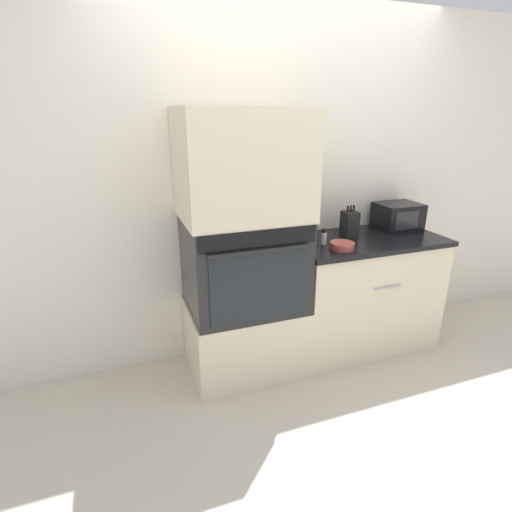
% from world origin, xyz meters
% --- Properties ---
extents(ground_plane, '(12.00, 12.00, 0.00)m').
position_xyz_m(ground_plane, '(0.00, 0.00, 0.00)').
color(ground_plane, beige).
extents(wall_back, '(8.00, 0.05, 2.50)m').
position_xyz_m(wall_back, '(0.00, 0.63, 1.25)').
color(wall_back, silver).
rests_on(wall_back, ground_plane).
extents(oven_cabinet_base, '(0.78, 0.60, 0.50)m').
position_xyz_m(oven_cabinet_base, '(-0.39, 0.30, 0.25)').
color(oven_cabinet_base, beige).
rests_on(oven_cabinet_base, ground_plane).
extents(wall_oven, '(0.76, 0.64, 0.63)m').
position_xyz_m(wall_oven, '(-0.39, 0.30, 0.81)').
color(wall_oven, black).
rests_on(wall_oven, oven_cabinet_base).
extents(oven_cabinet_upper, '(0.78, 0.60, 0.68)m').
position_xyz_m(oven_cabinet_upper, '(-0.39, 0.30, 1.47)').
color(oven_cabinet_upper, beige).
rests_on(oven_cabinet_upper, wall_oven).
extents(counter_unit, '(1.14, 0.63, 0.89)m').
position_xyz_m(counter_unit, '(0.56, 0.30, 0.45)').
color(counter_unit, beige).
rests_on(counter_unit, ground_plane).
extents(microwave, '(0.33, 0.27, 0.21)m').
position_xyz_m(microwave, '(0.93, 0.42, 1.00)').
color(microwave, black).
rests_on(microwave, counter_unit).
extents(knife_block, '(0.10, 0.12, 0.23)m').
position_xyz_m(knife_block, '(0.47, 0.39, 0.99)').
color(knife_block, black).
rests_on(knife_block, counter_unit).
extents(bowl, '(0.16, 0.16, 0.05)m').
position_xyz_m(bowl, '(0.26, 0.13, 0.92)').
color(bowl, '#B24C42').
rests_on(bowl, counter_unit).
extents(condiment_jar_near, '(0.05, 0.05, 0.11)m').
position_xyz_m(condiment_jar_near, '(0.13, 0.41, 0.95)').
color(condiment_jar_near, silver).
rests_on(condiment_jar_near, counter_unit).
extents(condiment_jar_mid, '(0.04, 0.04, 0.11)m').
position_xyz_m(condiment_jar_mid, '(0.19, 0.27, 0.95)').
color(condiment_jar_mid, silver).
rests_on(condiment_jar_mid, counter_unit).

